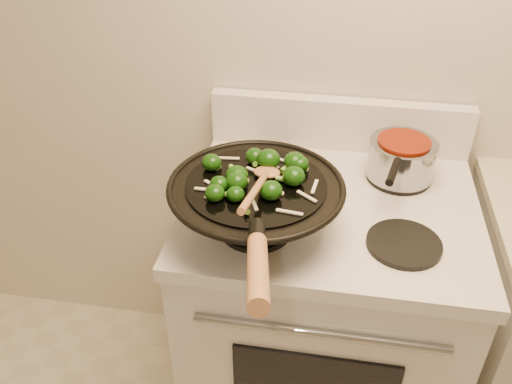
# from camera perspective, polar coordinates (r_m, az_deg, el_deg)

# --- Properties ---
(stove) EXTENTS (0.78, 0.67, 1.08)m
(stove) POSITION_cam_1_polar(r_m,az_deg,el_deg) (1.77, 6.78, -12.90)
(stove) COLOR white
(stove) RESTS_ON ground
(wok) EXTENTS (0.42, 0.70, 0.25)m
(wok) POSITION_cam_1_polar(r_m,az_deg,el_deg) (1.30, 0.01, -1.30)
(wok) COLOR black
(wok) RESTS_ON stove
(stirfry) EXTENTS (0.29, 0.26, 0.05)m
(stirfry) POSITION_cam_1_polar(r_m,az_deg,el_deg) (1.27, 0.10, 1.99)
(stirfry) COLOR #103809
(stirfry) RESTS_ON wok
(wooden_spoon) EXTENTS (0.07, 0.29, 0.09)m
(wooden_spoon) POSITION_cam_1_polar(r_m,az_deg,el_deg) (1.22, 0.48, 1.04)
(wooden_spoon) COLOR #AA7043
(wooden_spoon) RESTS_ON wok
(saucepan) EXTENTS (0.19, 0.30, 0.11)m
(saucepan) POSITION_cam_1_polar(r_m,az_deg,el_deg) (1.56, 15.05, 3.47)
(saucepan) COLOR gray
(saucepan) RESTS_ON stove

